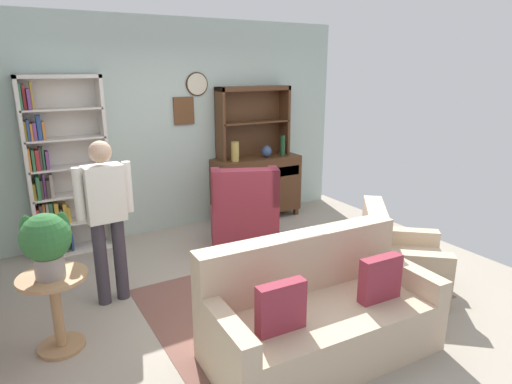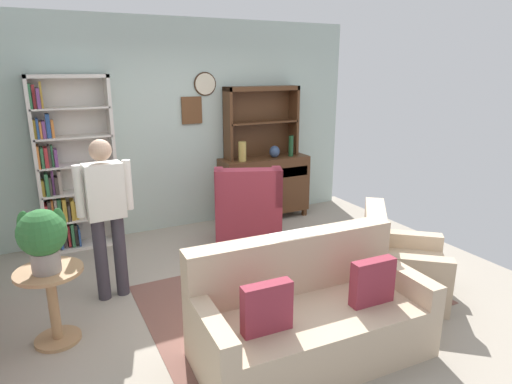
% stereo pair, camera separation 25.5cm
% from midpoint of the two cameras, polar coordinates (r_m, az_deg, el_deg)
% --- Properties ---
extents(ground_plane, '(5.40, 4.60, 0.02)m').
position_cam_midpoint_polar(ground_plane, '(4.63, 1.63, -12.28)').
color(ground_plane, '#9E9384').
extents(wall_back, '(5.00, 0.09, 2.80)m').
position_cam_midpoint_polar(wall_back, '(6.09, -7.95, 8.48)').
color(wall_back, '#ADC1B7').
rests_on(wall_back, ground_plane).
extents(area_rug, '(2.76, 1.76, 0.01)m').
position_cam_midpoint_polar(area_rug, '(4.49, 5.81, -13.14)').
color(area_rug, brown).
rests_on(area_rug, ground_plane).
extents(bookshelf, '(0.90, 0.30, 2.10)m').
position_cam_midpoint_polar(bookshelf, '(5.67, -21.87, 2.60)').
color(bookshelf, silver).
rests_on(bookshelf, ground_plane).
extents(sideboard, '(1.30, 0.45, 0.92)m').
position_cam_midpoint_polar(sideboard, '(6.45, 2.21, 0.93)').
color(sideboard, '#4C2D19').
rests_on(sideboard, ground_plane).
extents(sideboard_hutch, '(1.10, 0.26, 1.00)m').
position_cam_midpoint_polar(sideboard_hutch, '(6.35, 1.82, 10.35)').
color(sideboard_hutch, '#4C2D19').
rests_on(sideboard_hutch, sideboard).
extents(vase_tall, '(0.11, 0.11, 0.27)m').
position_cam_midpoint_polar(vase_tall, '(6.08, -0.60, 5.29)').
color(vase_tall, tan).
rests_on(vase_tall, sideboard).
extents(vase_round, '(0.15, 0.15, 0.17)m').
position_cam_midpoint_polar(vase_round, '(6.35, 3.58, 5.25)').
color(vase_round, '#33476B').
rests_on(vase_round, sideboard).
extents(bottle_wine, '(0.07, 0.07, 0.30)m').
position_cam_midpoint_polar(bottle_wine, '(6.45, 5.69, 5.98)').
color(bottle_wine, '#194223').
rests_on(bottle_wine, sideboard).
extents(couch_floral, '(1.83, 0.92, 0.90)m').
position_cam_midpoint_polar(couch_floral, '(3.58, 8.99, -15.79)').
color(couch_floral, '#C6AD8E').
rests_on(couch_floral, ground_plane).
extents(armchair_floral, '(1.08, 1.08, 0.88)m').
position_cam_midpoint_polar(armchair_floral, '(4.60, 19.53, -9.29)').
color(armchair_floral, '#C6AD8E').
rests_on(armchair_floral, ground_plane).
extents(wingback_chair, '(1.03, 1.04, 1.05)m').
position_cam_midpoint_polar(wingback_chair, '(5.40, 0.23, -3.47)').
color(wingback_chair, maroon).
rests_on(wingback_chair, ground_plane).
extents(plant_stand, '(0.52, 0.52, 0.64)m').
position_cam_midpoint_polar(plant_stand, '(3.92, -23.24, -12.52)').
color(plant_stand, '#A87F56').
rests_on(plant_stand, ground_plane).
extents(potted_plant_large, '(0.37, 0.37, 0.51)m').
position_cam_midpoint_polar(potted_plant_large, '(3.69, -24.25, -5.28)').
color(potted_plant_large, gray).
rests_on(potted_plant_large, plant_stand).
extents(person_reading, '(0.52, 0.23, 1.56)m').
position_cam_midpoint_polar(person_reading, '(4.29, -17.32, -2.08)').
color(person_reading, '#38333D').
rests_on(person_reading, ground_plane).
extents(coffee_table, '(0.80, 0.50, 0.42)m').
position_cam_midpoint_polar(coffee_table, '(4.19, 4.85, -9.96)').
color(coffee_table, '#4C2D19').
rests_on(coffee_table, ground_plane).
extents(book_stack, '(0.21, 0.15, 0.08)m').
position_cam_midpoint_polar(book_stack, '(4.13, 4.23, -8.76)').
color(book_stack, gray).
rests_on(book_stack, coffee_table).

